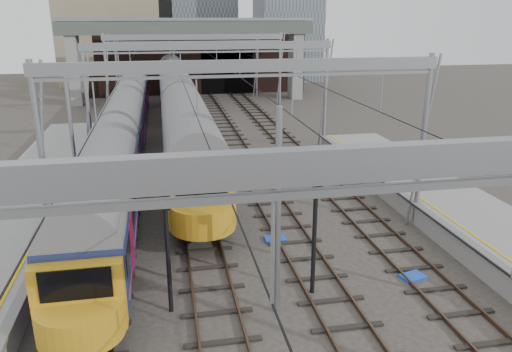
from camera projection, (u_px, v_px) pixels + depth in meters
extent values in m
plane|color=#38332D|center=(292.00, 348.00, 15.03)|extent=(160.00, 160.00, 0.00)
cube|color=slate|center=(20.00, 301.00, 15.58)|extent=(0.35, 55.00, 0.12)
cube|color=gold|center=(2.00, 301.00, 15.47)|extent=(0.12, 55.00, 0.01)
cube|color=#4C3828|center=(107.00, 193.00, 27.81)|extent=(0.08, 80.00, 0.16)
cube|color=#4C3828|center=(133.00, 191.00, 28.07)|extent=(0.08, 80.00, 0.16)
cube|color=black|center=(120.00, 194.00, 27.97)|extent=(2.40, 80.00, 0.14)
cube|color=#4C3828|center=(179.00, 189.00, 28.53)|extent=(0.08, 80.00, 0.16)
cube|color=#4C3828|center=(204.00, 187.00, 28.79)|extent=(0.08, 80.00, 0.16)
cube|color=black|center=(192.00, 189.00, 28.68)|extent=(2.40, 80.00, 0.14)
cube|color=#4C3828|center=(248.00, 184.00, 29.25)|extent=(0.08, 80.00, 0.16)
cube|color=#4C3828|center=(272.00, 183.00, 29.51)|extent=(0.08, 80.00, 0.16)
cube|color=black|center=(260.00, 185.00, 29.40)|extent=(2.40, 80.00, 0.14)
cube|color=#4C3828|center=(313.00, 180.00, 29.96)|extent=(0.08, 80.00, 0.16)
cube|color=#4C3828|center=(336.00, 179.00, 30.22)|extent=(0.08, 80.00, 0.16)
cube|color=black|center=(324.00, 181.00, 30.12)|extent=(2.40, 80.00, 0.14)
cube|color=gray|center=(411.00, 160.00, 7.08)|extent=(16.80, 0.28, 0.50)
cylinder|color=gray|center=(43.00, 162.00, 19.80)|extent=(0.24, 0.24, 8.00)
cylinder|color=gray|center=(423.00, 143.00, 22.74)|extent=(0.24, 0.24, 8.00)
cube|color=gray|center=(245.00, 66.00, 20.16)|extent=(16.80, 0.28, 0.50)
cylinder|color=gray|center=(88.00, 103.00, 32.89)|extent=(0.24, 0.24, 8.00)
cylinder|color=gray|center=(325.00, 96.00, 35.82)|extent=(0.24, 0.24, 8.00)
cube|color=gray|center=(210.00, 46.00, 33.24)|extent=(16.80, 0.28, 0.50)
cylinder|color=gray|center=(107.00, 78.00, 45.97)|extent=(0.24, 0.24, 8.00)
cylinder|color=gray|center=(280.00, 74.00, 48.90)|extent=(0.24, 0.24, 8.00)
cube|color=gray|center=(195.00, 37.00, 46.32)|extent=(16.80, 0.28, 0.50)
cylinder|color=gray|center=(117.00, 66.00, 57.18)|extent=(0.24, 0.24, 8.00)
cylinder|color=gray|center=(257.00, 63.00, 60.11)|extent=(0.24, 0.24, 8.00)
cube|color=gray|center=(187.00, 33.00, 57.54)|extent=(16.80, 0.28, 0.50)
cube|color=black|center=(111.00, 96.00, 26.28)|extent=(0.03, 80.00, 0.03)
cube|color=black|center=(187.00, 94.00, 26.99)|extent=(0.03, 80.00, 0.03)
cube|color=black|center=(260.00, 92.00, 27.71)|extent=(0.03, 80.00, 0.03)
cube|color=black|center=(329.00, 90.00, 28.43)|extent=(0.03, 80.00, 0.03)
cube|color=black|center=(202.00, 57.00, 62.59)|extent=(26.00, 2.00, 9.00)
cube|color=black|center=(227.00, 73.00, 62.76)|extent=(6.50, 0.10, 5.20)
cylinder|color=black|center=(227.00, 52.00, 61.96)|extent=(6.50, 0.10, 6.50)
cube|color=black|center=(105.00, 85.00, 60.43)|extent=(6.00, 1.50, 3.00)
cube|color=gray|center=(75.00, 67.00, 54.51)|extent=(1.20, 2.50, 8.20)
cube|color=gray|center=(296.00, 63.00, 58.98)|extent=(1.20, 2.50, 8.20)
cube|color=#4E584F|center=(188.00, 28.00, 55.48)|extent=(28.00, 3.00, 1.40)
cube|color=gray|center=(188.00, 19.00, 55.21)|extent=(28.00, 3.00, 0.30)
cube|color=tan|center=(109.00, 4.00, 71.52)|extent=(14.00, 12.00, 22.00)
cube|color=gray|center=(164.00, 18.00, 86.65)|extent=(18.00, 14.00, 18.00)
cube|color=black|center=(175.00, 106.00, 53.00)|extent=(2.28, 67.47, 0.70)
cube|color=#15244A|center=(174.00, 87.00, 52.40)|extent=(2.90, 67.47, 2.59)
cylinder|color=slate|center=(173.00, 75.00, 52.00)|extent=(2.84, 66.97, 2.84)
cube|color=black|center=(174.00, 83.00, 52.27)|extent=(2.92, 66.27, 0.78)
cube|color=#CD4073|center=(174.00, 94.00, 52.62)|extent=(2.92, 66.47, 0.12)
cube|color=gold|center=(202.00, 201.00, 20.77)|extent=(2.84, 0.60, 2.39)
cube|color=black|center=(202.00, 188.00, 20.42)|extent=(2.17, 0.08, 1.04)
cube|color=black|center=(127.00, 151.00, 35.42)|extent=(2.02, 44.79, 0.70)
cube|color=#15244A|center=(125.00, 126.00, 34.87)|extent=(2.57, 44.79, 2.29)
cylinder|color=slate|center=(124.00, 110.00, 34.52)|extent=(2.51, 44.29, 2.51)
cube|color=black|center=(125.00, 121.00, 34.76)|extent=(2.59, 43.59, 0.69)
cube|color=#CD4073|center=(126.00, 135.00, 35.07)|extent=(2.59, 43.79, 0.11)
cube|color=gold|center=(79.00, 299.00, 13.83)|extent=(2.51, 0.60, 2.09)
cube|color=black|center=(76.00, 285.00, 13.50)|extent=(1.92, 0.08, 0.92)
cylinder|color=black|center=(168.00, 251.00, 16.23)|extent=(0.15, 0.15, 4.47)
cube|color=black|center=(164.00, 197.00, 15.45)|extent=(0.37, 0.29, 0.84)
sphere|color=red|center=(164.00, 192.00, 15.28)|extent=(0.17, 0.17, 0.17)
cylinder|color=black|center=(314.00, 233.00, 17.32)|extent=(0.16, 0.16, 4.66)
cube|color=black|center=(318.00, 179.00, 16.53)|extent=(0.38, 0.30, 0.87)
sphere|color=red|center=(320.00, 175.00, 16.36)|extent=(0.17, 0.17, 0.17)
cube|color=blue|center=(275.00, 239.00, 22.22)|extent=(0.97, 0.70, 0.11)
cube|color=blue|center=(413.00, 277.00, 19.01)|extent=(1.06, 0.87, 0.11)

